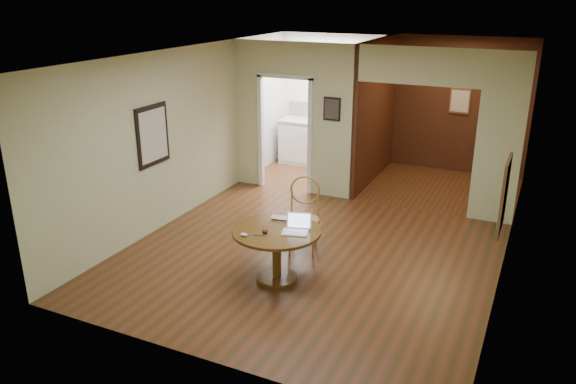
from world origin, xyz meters
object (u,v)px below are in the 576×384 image
at_px(open_laptop, 297,227).
at_px(closed_laptop, 282,220).
at_px(dining_table, 277,243).
at_px(chair, 304,211).

xyz_separation_m(open_laptop, closed_laptop, (-0.31, 0.22, -0.05)).
height_order(dining_table, chair, chair).
xyz_separation_m(chair, open_laptop, (0.29, -0.87, 0.16)).
height_order(chair, closed_laptop, chair).
bearing_deg(open_laptop, dining_table, 178.74).
bearing_deg(dining_table, chair, 92.36).
relative_size(dining_table, chair, 1.03).
height_order(dining_table, open_laptop, open_laptop).
height_order(dining_table, closed_laptop, closed_laptop).
relative_size(chair, closed_laptop, 3.19).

